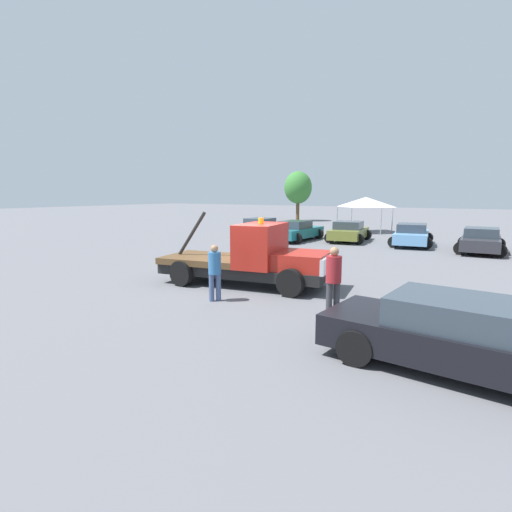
% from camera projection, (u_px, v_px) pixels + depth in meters
% --- Properties ---
extents(ground_plane, '(160.00, 160.00, 0.00)m').
position_uv_depth(ground_plane, '(244.00, 284.00, 13.94)').
color(ground_plane, slate).
extents(tow_truck, '(6.17, 3.03, 2.51)m').
position_uv_depth(tow_truck, '(253.00, 259.00, 13.66)').
color(tow_truck, black).
rests_on(tow_truck, ground).
extents(foreground_car, '(5.17, 2.31, 1.34)m').
position_uv_depth(foreground_car, '(465.00, 337.00, 7.02)').
color(foreground_car, black).
rests_on(foreground_car, ground).
extents(person_near_truck, '(0.40, 0.40, 1.80)m').
position_uv_depth(person_near_truck, '(334.00, 276.00, 10.30)').
color(person_near_truck, '#38383D').
rests_on(person_near_truck, ground).
extents(person_at_hood, '(0.37, 0.37, 1.68)m').
position_uv_depth(person_at_hood, '(215.00, 269.00, 11.68)').
color(person_at_hood, '#475B84').
rests_on(person_at_hood, ground).
extents(parked_car_silver, '(2.78, 4.95, 1.34)m').
position_uv_depth(parked_car_silver, '(261.00, 227.00, 29.56)').
color(parked_car_silver, '#B7B7BC').
rests_on(parked_car_silver, ground).
extents(parked_car_teal, '(2.46, 4.84, 1.34)m').
position_uv_depth(parked_car_teal, '(296.00, 231.00, 26.71)').
color(parked_car_teal, '#196670').
rests_on(parked_car_teal, ground).
extents(parked_car_olive, '(2.84, 4.48, 1.34)m').
position_uv_depth(parked_car_olive, '(349.00, 232.00, 26.22)').
color(parked_car_olive, olive).
rests_on(parked_car_olive, ground).
extents(parked_car_skyblue, '(2.85, 4.95, 1.34)m').
position_uv_depth(parked_car_skyblue, '(412.00, 235.00, 24.20)').
color(parked_car_skyblue, '#669ED1').
rests_on(parked_car_skyblue, ground).
extents(parked_car_charcoal, '(2.50, 4.59, 1.34)m').
position_uv_depth(parked_car_charcoal, '(481.00, 240.00, 21.36)').
color(parked_car_charcoal, '#2D2D33').
rests_on(parked_car_charcoal, ground).
extents(canopy_tent_white, '(3.56, 3.56, 2.84)m').
position_uv_depth(canopy_tent_white, '(366.00, 202.00, 32.22)').
color(canopy_tent_white, '#9E9EA3').
rests_on(canopy_tent_white, ground).
extents(tree_left, '(3.14, 3.14, 5.60)m').
position_uv_depth(tree_left, '(298.00, 188.00, 45.35)').
color(tree_left, brown).
rests_on(tree_left, ground).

